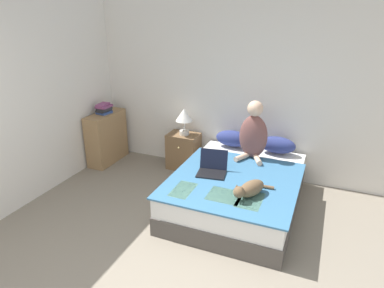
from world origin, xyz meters
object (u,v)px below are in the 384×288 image
(pillow_far, at_px, (277,145))
(book_stack_top, at_px, (104,109))
(bookshelf, at_px, (107,138))
(nightstand, at_px, (184,151))
(bed, at_px, (237,190))
(cat_tabby, at_px, (250,189))
(pillow_near, at_px, (233,139))
(person_sitting, at_px, (253,133))
(table_lamp, at_px, (184,117))
(laptop_open, at_px, (212,169))

(pillow_far, distance_m, book_stack_top, 2.70)
(bookshelf, bearing_deg, nightstand, 11.12)
(bed, xyz_separation_m, cat_tabby, (0.26, -0.49, 0.33))
(pillow_near, distance_m, pillow_far, 0.65)
(pillow_near, relative_size, person_sitting, 0.63)
(bookshelf, bearing_deg, bed, -13.10)
(nightstand, bearing_deg, table_lamp, -31.53)
(laptop_open, distance_m, nightstand, 1.23)
(pillow_near, xyz_separation_m, table_lamp, (-0.75, -0.04, 0.26))
(person_sitting, height_order, book_stack_top, person_sitting)
(cat_tabby, relative_size, laptop_open, 1.24)
(pillow_near, distance_m, laptop_open, 0.94)
(table_lamp, xyz_separation_m, book_stack_top, (-1.27, -0.24, 0.05))
(cat_tabby, distance_m, bookshelf, 2.81)
(pillow_far, bearing_deg, laptop_open, -123.54)
(bed, bearing_deg, pillow_near, 111.44)
(cat_tabby, height_order, nightstand, cat_tabby)
(person_sitting, bearing_deg, laptop_open, -116.95)
(bed, bearing_deg, book_stack_top, 166.99)
(pillow_far, bearing_deg, bookshelf, -174.07)
(pillow_near, relative_size, pillow_far, 1.00)
(pillow_far, relative_size, cat_tabby, 1.04)
(laptop_open, height_order, nightstand, laptop_open)
(person_sitting, bearing_deg, bookshelf, 179.96)
(cat_tabby, xyz_separation_m, nightstand, (-1.35, 1.28, -0.28))
(bed, bearing_deg, pillow_far, 68.55)
(laptop_open, height_order, bookshelf, bookshelf)
(pillow_near, height_order, nightstand, pillow_near)
(nightstand, height_order, bookshelf, bookshelf)
(bed, relative_size, pillow_near, 3.88)
(book_stack_top, bearing_deg, laptop_open, -17.85)
(person_sitting, relative_size, book_stack_top, 3.21)
(pillow_near, relative_size, table_lamp, 1.21)
(bed, relative_size, person_sitting, 2.46)
(bed, relative_size, book_stack_top, 7.92)
(table_lamp, bearing_deg, person_sitting, -11.96)
(person_sitting, distance_m, nightstand, 1.28)
(bed, bearing_deg, laptop_open, -158.76)
(person_sitting, relative_size, laptop_open, 2.04)
(person_sitting, distance_m, bookshelf, 2.42)
(person_sitting, xyz_separation_m, table_lamp, (-1.11, 0.24, 0.03))
(pillow_near, xyz_separation_m, bookshelf, (-2.02, -0.28, -0.19))
(nightstand, bearing_deg, person_sitting, -12.36)
(pillow_far, bearing_deg, table_lamp, -178.23)
(pillow_far, xyz_separation_m, laptop_open, (-0.62, -0.94, -0.06))
(table_lamp, relative_size, book_stack_top, 1.69)
(cat_tabby, height_order, book_stack_top, book_stack_top)
(laptop_open, relative_size, bookshelf, 0.47)
(laptop_open, bearing_deg, pillow_far, 47.66)
(cat_tabby, bearing_deg, person_sitting, -141.02)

